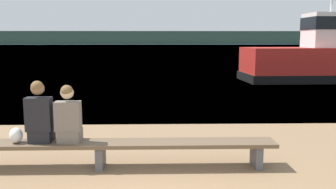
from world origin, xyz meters
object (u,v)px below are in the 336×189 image
(bench_main, at_px, (100,147))
(shopping_bag, at_px, (16,135))
(person_left, at_px, (40,116))
(tugboat_red, at_px, (327,60))
(person_right, at_px, (68,118))

(bench_main, xyz_separation_m, shopping_bag, (-1.37, -0.02, 0.21))
(bench_main, xyz_separation_m, person_left, (-0.98, 0.01, 0.53))
(bench_main, bearing_deg, tugboat_red, 53.53)
(person_left, bearing_deg, bench_main, -0.43)
(person_left, height_order, person_right, person_left)
(person_right, bearing_deg, shopping_bag, -177.89)
(shopping_bag, relative_size, tugboat_red, 0.03)
(bench_main, height_order, person_right, person_right)
(bench_main, height_order, person_left, person_left)
(person_left, xyz_separation_m, tugboat_red, (10.73, 13.18, 0.21))
(bench_main, height_order, tugboat_red, tugboat_red)
(person_left, distance_m, person_right, 0.47)
(bench_main, bearing_deg, person_right, 178.94)
(bench_main, relative_size, shopping_bag, 22.81)
(tugboat_red, bearing_deg, bench_main, 141.02)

